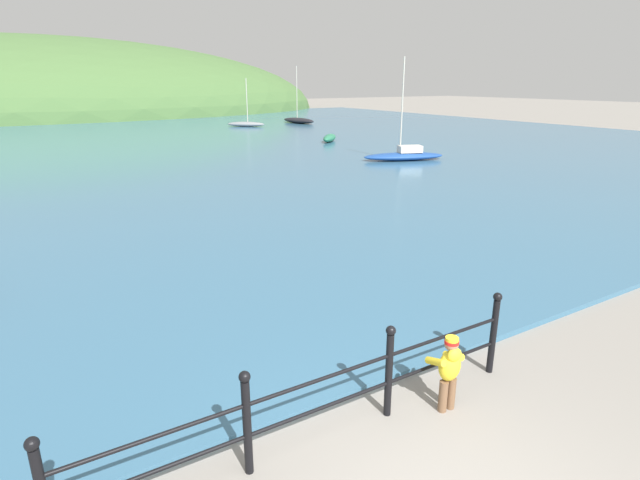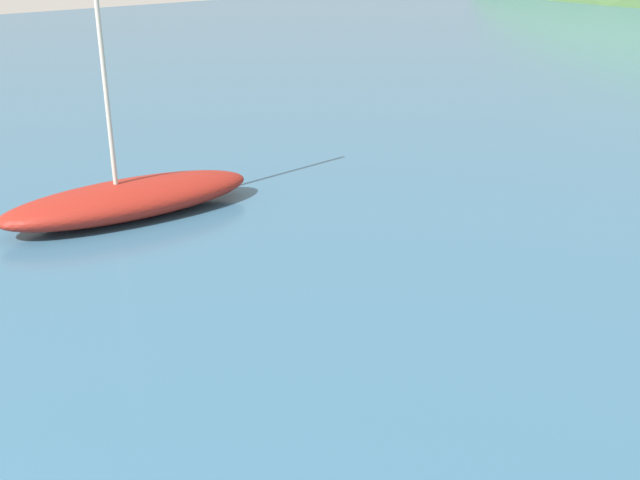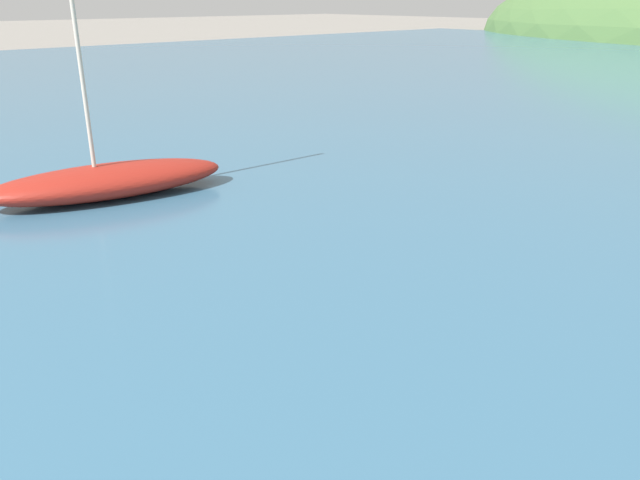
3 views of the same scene
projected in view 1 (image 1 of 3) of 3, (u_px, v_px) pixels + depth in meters
water at (71, 146)px, 30.73m from camera, size 80.00×60.00×0.10m
far_hillside at (37, 114)px, 61.89m from camera, size 74.73×41.10×18.34m
iron_railing at (324, 392)px, 5.50m from camera, size 5.61×0.12×1.21m
child_in_coat at (449, 367)px, 6.06m from camera, size 0.39×0.38×1.00m
boat_green_fishing at (330, 138)px, 32.67m from camera, size 2.23×2.31×0.48m
boat_white_sailboat at (246, 124)px, 43.30m from camera, size 3.04×2.75×4.01m
boat_twin_mast at (299, 120)px, 46.84m from camera, size 1.99×4.34×5.09m
boat_blue_hull at (404, 155)px, 25.05m from camera, size 4.28×2.53×4.92m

